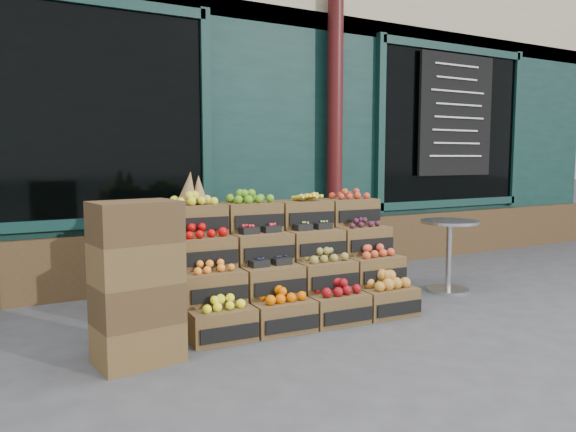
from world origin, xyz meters
TOP-DOWN VIEW (x-y plane):
  - ground at (0.00, 0.00)m, footprint 60.00×60.00m
  - shop_facade at (0.00, 5.11)m, footprint 12.00×6.24m
  - crate_display at (-0.20, 0.72)m, footprint 2.02×1.08m
  - spare_crates at (-1.61, 0.21)m, footprint 0.57×0.43m
  - bistro_table at (1.61, 0.63)m, footprint 0.57×0.57m
  - shopkeeper at (-1.45, 2.75)m, footprint 0.83×0.65m

SIDE VIEW (x-z plane):
  - ground at x=0.00m, z-range 0.00..0.00m
  - crate_display at x=-0.20m, z-range -0.24..1.00m
  - bistro_table at x=1.61m, z-range 0.09..0.81m
  - spare_crates at x=-1.61m, z-range 0.00..1.06m
  - shopkeeper at x=-1.45m, z-range 0.00..2.02m
  - shop_facade at x=0.00m, z-range 0.00..4.80m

